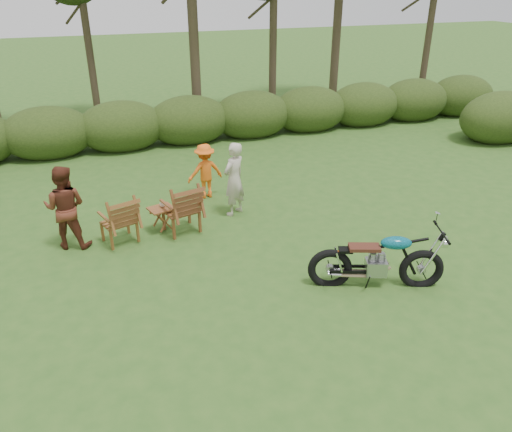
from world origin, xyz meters
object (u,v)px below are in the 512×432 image
object	(u,v)px
cup	(163,205)
adult_a	(235,213)
motorcycle	(374,285)
side_table	(162,219)
adult_b	(72,245)
lawn_chair_right	(182,231)
child	(206,197)
lawn_chair_left	(121,241)

from	to	relation	value
cup	adult_a	xyz separation A→B (m)	(1.55, 0.24, -0.55)
motorcycle	cup	xyz separation A→B (m)	(-2.93, 3.12, 0.55)
side_table	cup	size ratio (longest dim) A/B	4.30
motorcycle	adult_b	distance (m)	5.61
lawn_chair_right	side_table	bearing A→B (deg)	-32.87
side_table	adult_a	bearing A→B (deg)	10.17
motorcycle	child	bearing A→B (deg)	131.53
lawn_chair_right	adult_b	world-z (taller)	adult_b
cup	child	bearing A→B (deg)	47.79
lawn_chair_right	cup	distance (m)	0.66
motorcycle	lawn_chair_right	xyz separation A→B (m)	(-2.60, 2.95, 0.00)
side_table	cup	bearing A→B (deg)	45.52
adult_a	side_table	bearing A→B (deg)	-24.24
motorcycle	adult_b	bearing A→B (deg)	167.24
lawn_chair_right	cup	size ratio (longest dim) A/B	8.77
lawn_chair_right	adult_b	bearing A→B (deg)	-16.58
lawn_chair_left	adult_a	world-z (taller)	adult_a
lawn_chair_right	child	bearing A→B (deg)	-134.20
motorcycle	child	world-z (taller)	child
adult_b	child	world-z (taller)	adult_b
adult_a	adult_b	world-z (taller)	adult_b
motorcycle	adult_a	bearing A→B (deg)	132.49
side_table	child	distance (m)	1.86
lawn_chair_right	side_table	distance (m)	0.46
child	adult_a	bearing A→B (deg)	100.84
lawn_chair_right	lawn_chair_left	size ratio (longest dim) A/B	1.07
lawn_chair_left	cup	world-z (taller)	cup
lawn_chair_left	child	size ratio (longest dim) A/B	0.77
adult_b	adult_a	bearing A→B (deg)	-155.72
side_table	adult_b	bearing A→B (deg)	-179.16
motorcycle	side_table	bearing A→B (deg)	154.18
lawn_chair_left	side_table	size ratio (longest dim) A/B	1.91
adult_a	lawn_chair_right	bearing A→B (deg)	-15.83
lawn_chair_right	lawn_chair_left	xyz separation A→B (m)	(-1.20, -0.04, 0.00)
motorcycle	cup	distance (m)	4.31
adult_a	adult_b	distance (m)	3.34
adult_b	side_table	bearing A→B (deg)	-160.22
side_table	adult_a	distance (m)	1.64
motorcycle	cup	size ratio (longest dim) A/B	17.69
cup	adult_b	bearing A→B (deg)	-177.81
motorcycle	child	xyz separation A→B (m)	(-1.73, 4.44, 0.00)
child	cup	bearing A→B (deg)	40.38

